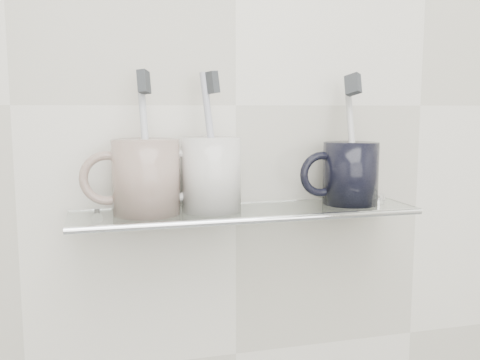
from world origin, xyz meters
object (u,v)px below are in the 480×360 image
object	(u,v)px
shelf_glass	(247,212)
mug_right	(351,173)
mug_left	(146,177)
mug_center	(211,174)

from	to	relation	value
shelf_glass	mug_right	size ratio (longest dim) A/B	5.30
shelf_glass	mug_left	distance (m)	0.15
shelf_glass	mug_right	xyz separation A→B (m)	(0.17, 0.00, 0.05)
mug_center	shelf_glass	bearing A→B (deg)	-9.57
mug_center	mug_left	bearing A→B (deg)	176.07
mug_center	mug_right	xyz separation A→B (m)	(0.22, 0.00, -0.01)
mug_left	mug_center	world-z (taller)	mug_center
mug_left	mug_right	distance (m)	0.31
mug_left	mug_right	size ratio (longest dim) A/B	1.10
mug_right	shelf_glass	bearing A→B (deg)	158.45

